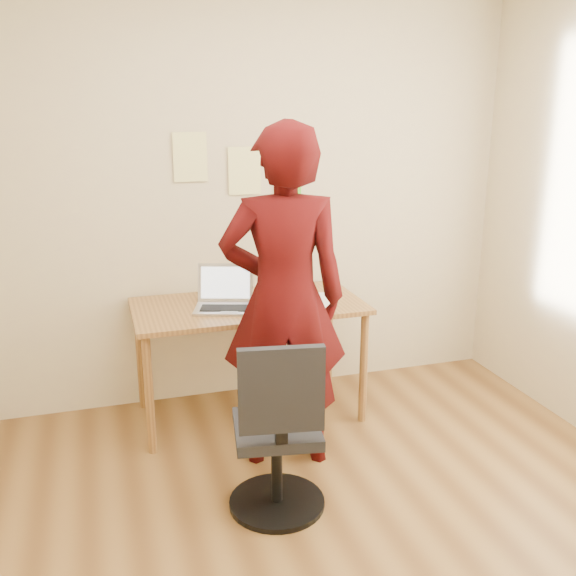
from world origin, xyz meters
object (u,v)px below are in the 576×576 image
object	(u,v)px
office_chair	(278,440)
person	(284,299)
laptop	(224,299)
phone	(277,312)
desk	(249,317)

from	to	relation	value
office_chair	person	xyz separation A→B (m)	(0.18, 0.49, 0.54)
laptop	office_chair	bearing A→B (deg)	-70.04
office_chair	person	size ratio (longest dim) A/B	0.49
phone	person	distance (m)	0.40
laptop	phone	size ratio (longest dim) A/B	3.41
laptop	phone	xyz separation A→B (m)	(0.28, -0.18, -0.05)
phone	person	world-z (taller)	person
desk	phone	distance (m)	0.26
laptop	office_chair	world-z (taller)	laptop
desk	phone	bearing A→B (deg)	-60.12
person	desk	bearing A→B (deg)	-72.52
desk	laptop	xyz separation A→B (m)	(-0.16, -0.03, 0.14)
office_chair	desk	bearing A→B (deg)	92.82
desk	office_chair	distance (m)	1.09
desk	person	size ratio (longest dim) A/B	0.76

